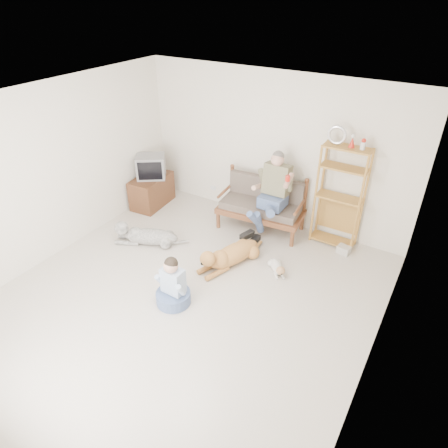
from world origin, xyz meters
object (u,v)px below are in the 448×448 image
Objects in this scene: golden_retriever at (229,255)px; loveseat at (263,203)px; tv_stand at (152,191)px; etagere at (339,196)px.

loveseat is at bearing 111.95° from golden_retriever.
loveseat is at bearing 4.61° from tv_stand.
etagere is 3.64m from tv_stand.
tv_stand reaches higher than golden_retriever.
etagere is 2.04m from golden_retriever.
loveseat is 2.31m from tv_stand.
tv_stand is at bearing -176.28° from loveseat.
etagere is 1.50× the size of golden_retriever.
loveseat is 1.33m from golden_retriever.
etagere reaches higher than golden_retriever.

